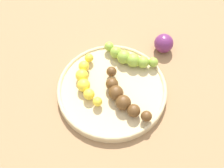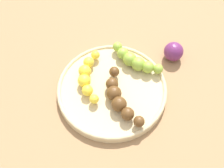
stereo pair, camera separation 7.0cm
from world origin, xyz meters
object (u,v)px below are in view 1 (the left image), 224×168
plum_purple (164,43)px  banana_yellow (86,80)px  banana_green (129,57)px  fruit_bowl (112,89)px  banana_overripe (122,96)px

plum_purple → banana_yellow: bearing=-30.7°
banana_yellow → plum_purple: size_ratio=2.39×
banana_green → plum_purple: bearing=145.1°
fruit_bowl → plum_purple: (-0.19, 0.06, 0.01)m
banana_green → plum_purple: banana_green is taller
fruit_bowl → plum_purple: plum_purple is taller
fruit_bowl → banana_yellow: (0.02, -0.06, 0.02)m
banana_overripe → plum_purple: banana_overripe is taller
fruit_bowl → plum_purple: 0.20m
banana_overripe → banana_green: (-0.11, -0.04, -0.00)m
banana_green → plum_purple: (-0.10, 0.06, -0.01)m
fruit_bowl → banana_yellow: 0.07m
banana_yellow → plum_purple: 0.24m
banana_overripe → banana_yellow: (-0.00, -0.10, -0.00)m
fruit_bowl → banana_green: 0.10m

